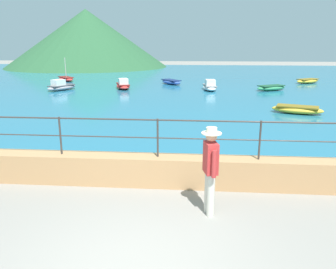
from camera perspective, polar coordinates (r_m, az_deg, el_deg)
promenade_wall at (r=8.02m, az=-1.70°, el=-6.08°), size 20.00×0.56×0.70m
railing at (r=7.72m, az=-1.76°, el=0.76°), size 18.44×0.04×0.90m
lake_water at (r=30.26m, az=3.22°, el=8.98°), size 64.00×44.32×0.06m
hill_main at (r=49.42m, az=-13.48°, el=15.40°), size 21.99×21.99×7.68m
person_walking at (r=6.52m, az=7.14°, el=-5.40°), size 0.38×0.56×1.75m
boat_0 at (r=27.50m, az=0.54°, el=8.86°), size 2.11×2.38×0.36m
boat_1 at (r=31.11m, az=-16.78°, el=8.97°), size 2.20×2.32×1.99m
boat_2 at (r=30.42m, az=22.40°, el=8.34°), size 2.41×2.03×0.36m
boat_3 at (r=24.10m, az=7.02°, el=8.03°), size 1.18×2.39×0.76m
boat_4 at (r=17.01m, az=20.89°, el=3.98°), size 2.47×1.62×0.36m
boat_5 at (r=25.04m, az=-17.54°, el=7.71°), size 1.90×2.45×0.76m
boat_6 at (r=24.84m, az=16.93°, el=7.54°), size 2.44×1.92×0.36m
boat_7 at (r=24.86m, az=-7.57°, el=8.23°), size 1.62×2.47×0.76m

